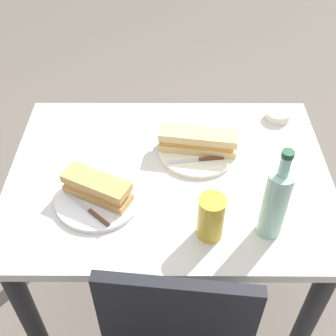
# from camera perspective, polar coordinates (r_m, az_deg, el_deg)

# --- Properties ---
(ground_plane) EXTENTS (8.00, 8.00, 0.00)m
(ground_plane) POSITION_cam_1_polar(r_m,az_deg,el_deg) (1.93, -0.00, -16.35)
(ground_plane) COLOR #6B6056
(dining_table) EXTENTS (1.00, 0.73, 0.74)m
(dining_table) POSITION_cam_1_polar(r_m,az_deg,el_deg) (1.43, -0.00, -4.36)
(dining_table) COLOR beige
(dining_table) RESTS_ON ground
(plate_near) EXTENTS (0.25, 0.25, 0.01)m
(plate_near) POSITION_cam_1_polar(r_m,az_deg,el_deg) (1.40, 3.77, 2.35)
(plate_near) COLOR silver
(plate_near) RESTS_ON dining_table
(baguette_sandwich_near) EXTENTS (0.25, 0.11, 0.07)m
(baguette_sandwich_near) POSITION_cam_1_polar(r_m,az_deg,el_deg) (1.38, 3.85, 3.63)
(baguette_sandwich_near) COLOR #DBB77A
(baguette_sandwich_near) RESTS_ON plate_near
(knife_near) EXTENTS (0.18, 0.03, 0.01)m
(knife_near) POSITION_cam_1_polar(r_m,az_deg,el_deg) (1.36, 4.01, 1.12)
(knife_near) COLOR silver
(knife_near) RESTS_ON plate_near
(plate_far) EXTENTS (0.25, 0.25, 0.01)m
(plate_far) POSITION_cam_1_polar(r_m,az_deg,el_deg) (1.27, -9.31, -3.87)
(plate_far) COLOR white
(plate_far) RESTS_ON dining_table
(baguette_sandwich_far) EXTENTS (0.21, 0.15, 0.07)m
(baguette_sandwich_far) POSITION_cam_1_polar(r_m,az_deg,el_deg) (1.24, -9.52, -2.58)
(baguette_sandwich_far) COLOR tan
(baguette_sandwich_far) RESTS_ON plate_far
(knife_far) EXTENTS (0.14, 0.13, 0.01)m
(knife_far) POSITION_cam_1_polar(r_m,az_deg,el_deg) (1.23, -10.49, -5.56)
(knife_far) COLOR silver
(knife_far) RESTS_ON plate_far
(water_bottle) EXTENTS (0.07, 0.07, 0.29)m
(water_bottle) POSITION_cam_1_polar(r_m,az_deg,el_deg) (1.13, 13.85, -4.45)
(water_bottle) COLOR #99C6B7
(water_bottle) RESTS_ON dining_table
(beer_glass) EXTENTS (0.07, 0.07, 0.13)m
(beer_glass) POSITION_cam_1_polar(r_m,az_deg,el_deg) (1.13, 5.55, -6.54)
(beer_glass) COLOR gold
(beer_glass) RESTS_ON dining_table
(olive_bowl) EXTENTS (0.09, 0.09, 0.03)m
(olive_bowl) POSITION_cam_1_polar(r_m,az_deg,el_deg) (1.58, 14.23, 6.82)
(olive_bowl) COLOR silver
(olive_bowl) RESTS_ON dining_table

